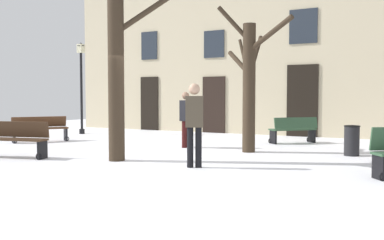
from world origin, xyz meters
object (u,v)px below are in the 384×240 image
at_px(person_strolling, 194,120).
at_px(streetlamp, 81,78).
at_px(bench_near_center_tree, 294,130).
at_px(tree_center, 117,40).
at_px(litter_bin, 352,140).
at_px(person_crossing_plaza, 186,117).
at_px(bench_back_to_back_left, 15,139).
at_px(tree_left_of_center, 249,80).
at_px(bench_near_lamp, 40,128).

bearing_deg(person_strolling, streetlamp, 119.25).
bearing_deg(bench_near_center_tree, tree_center, 19.59).
bearing_deg(litter_bin, person_strolling, -127.07).
bearing_deg(person_strolling, person_crossing_plaza, 94.72).
distance_m(tree_center, bench_back_to_back_left, 3.61).
distance_m(tree_left_of_center, bench_near_center_tree, 3.24).
xyz_separation_m(bench_back_to_back_left, person_crossing_plaza, (2.69, 3.96, 0.45)).
relative_size(bench_near_center_tree, bench_back_to_back_left, 0.81).
xyz_separation_m(bench_near_lamp, bench_back_to_back_left, (2.51, -3.07, 0.02)).
bearing_deg(tree_center, litter_bin, 36.59).
distance_m(tree_center, bench_near_lamp, 6.05).
distance_m(tree_center, bench_near_center_tree, 6.89).
distance_m(bench_near_center_tree, person_strolling, 5.94).
xyz_separation_m(bench_near_center_tree, person_crossing_plaza, (-2.56, -2.73, 0.48)).
xyz_separation_m(tree_left_of_center, person_crossing_plaza, (-2.07, 0.08, -1.06)).
bearing_deg(person_strolling, bench_near_lamp, 135.07).
xyz_separation_m(litter_bin, bench_near_lamp, (-9.90, -1.34, 0.06)).
relative_size(bench_near_lamp, person_strolling, 0.97).
height_order(bench_near_center_tree, person_strolling, person_strolling).
bearing_deg(tree_center, person_strolling, -0.59).
xyz_separation_m(tree_left_of_center, person_strolling, (-0.08, -3.07, -0.97)).
height_order(streetlamp, bench_back_to_back_left, streetlamp).
height_order(tree_center, bench_near_lamp, tree_center).
xyz_separation_m(tree_left_of_center, bench_near_lamp, (-7.26, -0.81, -1.53)).
relative_size(litter_bin, person_strolling, 0.43).
relative_size(tree_left_of_center, streetlamp, 1.07).
bearing_deg(litter_bin, person_crossing_plaza, -174.54).
relative_size(tree_center, litter_bin, 6.90).
bearing_deg(bench_near_lamp, bench_near_center_tree, -31.57).
xyz_separation_m(bench_near_lamp, person_strolling, (7.17, -2.26, 0.56)).
height_order(bench_back_to_back_left, person_strolling, person_strolling).
bearing_deg(litter_bin, bench_near_lamp, -172.28).
xyz_separation_m(tree_center, person_crossing_plaza, (0.12, 3.13, -1.96)).
distance_m(bench_near_lamp, person_strolling, 7.54).
bearing_deg(bench_near_center_tree, tree_left_of_center, 34.17).
height_order(streetlamp, person_strolling, streetlamp).
bearing_deg(tree_center, person_crossing_plaza, 87.83).
relative_size(bench_near_center_tree, bench_near_lamp, 0.83).
distance_m(streetlamp, bench_near_lamp, 3.73).
xyz_separation_m(tree_center, bench_near_lamp, (-5.07, 2.24, -2.43)).
bearing_deg(litter_bin, tree_center, -143.41).
bearing_deg(bench_near_center_tree, streetlamp, -42.39).
xyz_separation_m(streetlamp, person_crossing_plaza, (6.17, -2.20, -1.38)).
bearing_deg(person_strolling, tree_left_of_center, 61.00).
height_order(litter_bin, person_crossing_plaza, person_crossing_plaza).
relative_size(litter_bin, bench_near_lamp, 0.45).
xyz_separation_m(litter_bin, bench_back_to_back_left, (-7.39, -4.41, 0.08)).
xyz_separation_m(bench_near_center_tree, bench_near_lamp, (-7.75, -3.62, 0.01)).
bearing_deg(streetlamp, bench_near_lamp, -72.51).
bearing_deg(bench_near_lamp, streetlamp, 50.89).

